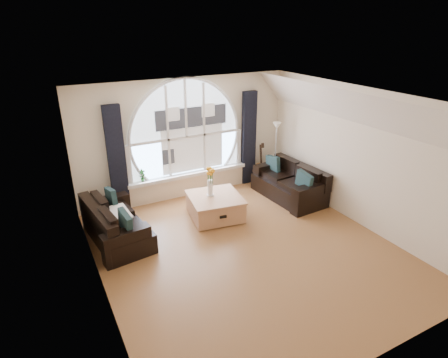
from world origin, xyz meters
TOP-DOWN VIEW (x-y plane):
  - ground at (0.00, 0.00)m, footprint 5.00×5.50m
  - ceiling at (0.00, 0.00)m, footprint 5.00×5.50m
  - wall_back at (0.00, 2.75)m, footprint 5.00×0.01m
  - wall_front at (0.00, -2.75)m, footprint 5.00×0.01m
  - wall_left at (-2.50, 0.00)m, footprint 0.01×5.50m
  - wall_right at (2.50, 0.00)m, footprint 0.01×5.50m
  - attic_slope at (2.20, 0.00)m, footprint 0.92×5.50m
  - arched_window at (0.00, 2.72)m, footprint 2.60×0.06m
  - window_sill at (0.00, 2.65)m, footprint 2.90×0.22m
  - window_frame at (0.00, 2.69)m, footprint 2.76×0.08m
  - neighbor_house at (0.15, 2.71)m, footprint 1.70×0.02m
  - curtain_left at (-1.60, 2.63)m, footprint 0.35×0.12m
  - curtain_right at (1.60, 2.63)m, footprint 0.35×0.12m
  - sofa_left at (-1.97, 1.42)m, footprint 1.04×1.76m
  - sofa_right at (1.96, 1.41)m, footprint 0.98×1.80m
  - coffee_chest at (0.05, 1.38)m, footprint 1.19×1.19m
  - throw_blanket at (-2.00, 1.49)m, footprint 0.60×0.60m
  - vase_flowers at (-0.03, 1.46)m, footprint 0.24×0.24m
  - floor_lamp at (2.09, 2.17)m, footprint 0.24×0.24m
  - guitar at (1.87, 2.51)m, footprint 0.40×0.31m
  - potted_plant at (-1.10, 2.65)m, footprint 0.16×0.12m

SIDE VIEW (x-z plane):
  - ground at x=0.00m, z-range -0.01..0.01m
  - coffee_chest at x=0.05m, z-range 0.00..0.51m
  - sofa_left at x=-1.97m, z-range 0.03..0.77m
  - sofa_right at x=1.96m, z-range 0.01..0.79m
  - throw_blanket at x=-2.00m, z-range 0.45..0.55m
  - window_sill at x=0.00m, z-range 0.47..0.55m
  - guitar at x=1.87m, z-range 0.00..1.06m
  - potted_plant at x=-1.10m, z-range 0.55..0.84m
  - floor_lamp at x=2.09m, z-range 0.00..1.60m
  - vase_flowers at x=-0.03m, z-range 0.51..1.21m
  - curtain_left at x=-1.60m, z-range 0.00..2.30m
  - curtain_right at x=1.60m, z-range 0.00..2.30m
  - wall_back at x=0.00m, z-range 0.00..2.70m
  - wall_front at x=0.00m, z-range 0.00..2.70m
  - wall_left at x=-2.50m, z-range 0.00..2.70m
  - wall_right at x=2.50m, z-range 0.00..2.70m
  - neighbor_house at x=0.15m, z-range 0.75..2.25m
  - arched_window at x=0.00m, z-range 0.55..2.70m
  - window_frame at x=0.00m, z-range 0.55..2.70m
  - attic_slope at x=2.20m, z-range 1.99..2.71m
  - ceiling at x=0.00m, z-range 2.70..2.71m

